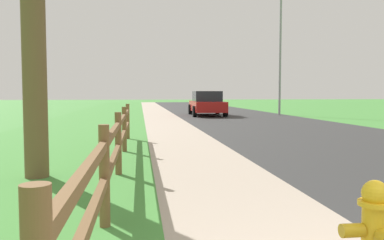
{
  "coord_description": "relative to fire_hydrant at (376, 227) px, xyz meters",
  "views": [
    {
      "loc": [
        -2.22,
        -1.24,
        1.37
      ],
      "look_at": [
        -0.64,
        10.9,
        0.56
      ],
      "focal_mm": 37.63,
      "sensor_mm": 36.0,
      "label": 1
    }
  ],
  "objects": [
    {
      "name": "grass_verge",
      "position": [
        -4.04,
        25.47,
        -0.35
      ],
      "size": [
        5.0,
        66.0,
        0.0
      ],
      "primitive_type": "cube",
      "color": "#468E3B",
      "rests_on": "ground"
    },
    {
      "name": "curb_concrete",
      "position": [
        -2.54,
        25.47,
        -0.36
      ],
      "size": [
        6.0,
        66.0,
        0.01
      ],
      "primitive_type": "cube",
      "color": "#B4A290",
      "rests_on": "ground"
    },
    {
      "name": "fire_hydrant",
      "position": [
        0.0,
        0.0,
        0.0
      ],
      "size": [
        0.53,
        0.44,
        0.72
      ],
      "color": "yellow",
      "rests_on": "ground"
    },
    {
      "name": "parked_suv_red",
      "position": [
        2.34,
        21.7,
        0.39
      ],
      "size": [
        2.16,
        4.98,
        1.5
      ],
      "color": "maroon",
      "rests_on": "ground"
    },
    {
      "name": "road_asphalt",
      "position": [
        3.96,
        25.47,
        -0.36
      ],
      "size": [
        7.0,
        66.0,
        0.01
      ],
      "primitive_type": "cube",
      "color": "#333333",
      "rests_on": "ground"
    },
    {
      "name": "ground_plane",
      "position": [
        0.46,
        23.47,
        -0.36
      ],
      "size": [
        120.0,
        120.0,
        0.0
      ],
      "primitive_type": "plane",
      "color": "#468E3B"
    },
    {
      "name": "street_lamp",
      "position": [
        6.99,
        21.43,
        4.01
      ],
      "size": [
        1.17,
        0.2,
        7.49
      ],
      "color": "gray",
      "rests_on": "ground"
    },
    {
      "name": "rail_fence",
      "position": [
        -2.13,
        4.03,
        0.26
      ],
      "size": [
        0.11,
        10.84,
        1.06
      ],
      "color": "brown",
      "rests_on": "ground"
    }
  ]
}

